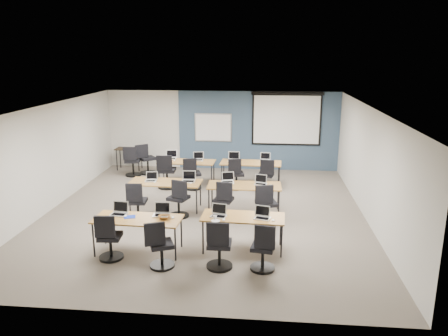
# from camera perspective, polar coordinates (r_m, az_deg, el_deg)

# --- Properties ---
(floor) EXTENTS (8.00, 9.00, 0.02)m
(floor) POSITION_cam_1_polar(r_m,az_deg,el_deg) (11.20, -2.56, -5.85)
(floor) COLOR #6B6354
(floor) RESTS_ON ground
(ceiling) EXTENTS (8.00, 9.00, 0.02)m
(ceiling) POSITION_cam_1_polar(r_m,az_deg,el_deg) (10.56, -2.73, 8.00)
(ceiling) COLOR white
(ceiling) RESTS_ON ground
(wall_back) EXTENTS (8.00, 0.04, 2.70)m
(wall_back) POSITION_cam_1_polar(r_m,az_deg,el_deg) (15.17, -0.26, 4.95)
(wall_back) COLOR beige
(wall_back) RESTS_ON ground
(wall_front) EXTENTS (8.00, 0.04, 2.70)m
(wall_front) POSITION_cam_1_polar(r_m,az_deg,el_deg) (6.60, -8.16, -8.57)
(wall_front) COLOR beige
(wall_front) RESTS_ON ground
(wall_left) EXTENTS (0.04, 9.00, 2.70)m
(wall_left) POSITION_cam_1_polar(r_m,az_deg,el_deg) (12.02, -21.88, 1.24)
(wall_left) COLOR beige
(wall_left) RESTS_ON ground
(wall_right) EXTENTS (0.04, 9.00, 2.70)m
(wall_right) POSITION_cam_1_polar(r_m,az_deg,el_deg) (10.99, 18.49, 0.34)
(wall_right) COLOR beige
(wall_right) RESTS_ON ground
(blue_accent_panel) EXTENTS (5.50, 0.04, 2.70)m
(blue_accent_panel) POSITION_cam_1_polar(r_m,az_deg,el_deg) (15.07, 4.48, 4.84)
(blue_accent_panel) COLOR #3D5977
(blue_accent_panel) RESTS_ON wall_back
(whiteboard) EXTENTS (1.28, 0.03, 0.98)m
(whiteboard) POSITION_cam_1_polar(r_m,az_deg,el_deg) (15.12, -1.43, 5.30)
(whiteboard) COLOR #A2A6AE
(whiteboard) RESTS_ON wall_back
(projector_screen) EXTENTS (2.40, 0.10, 1.82)m
(projector_screen) POSITION_cam_1_polar(r_m,az_deg,el_deg) (14.94, 8.18, 6.73)
(projector_screen) COLOR black
(projector_screen) RESTS_ON wall_back
(training_table_front_left) EXTENTS (1.77, 0.74, 0.73)m
(training_table_front_left) POSITION_cam_1_polar(r_m,az_deg,el_deg) (9.01, -11.21, -6.73)
(training_table_front_left) COLOR #A87C3D
(training_table_front_left) RESTS_ON floor
(training_table_front_right) EXTENTS (1.69, 0.70, 0.73)m
(training_table_front_right) POSITION_cam_1_polar(r_m,az_deg,el_deg) (8.95, 2.48, -6.62)
(training_table_front_right) COLOR brown
(training_table_front_right) RESTS_ON floor
(training_table_mid_left) EXTENTS (1.85, 0.77, 0.73)m
(training_table_mid_left) POSITION_cam_1_polar(r_m,az_deg,el_deg) (11.37, -7.68, -2.01)
(training_table_mid_left) COLOR brown
(training_table_mid_left) RESTS_ON floor
(training_table_mid_right) EXTENTS (1.85, 0.77, 0.73)m
(training_table_mid_right) POSITION_cam_1_polar(r_m,az_deg,el_deg) (11.01, 2.68, -2.45)
(training_table_mid_right) COLOR #AA6232
(training_table_mid_right) RESTS_ON floor
(training_table_back_left) EXTENTS (1.73, 0.72, 0.73)m
(training_table_back_left) POSITION_cam_1_polar(r_m,az_deg,el_deg) (13.45, -4.90, 0.70)
(training_table_back_left) COLOR #A67436
(training_table_back_left) RESTS_ON floor
(training_table_back_right) EXTENTS (1.83, 0.76, 0.73)m
(training_table_back_right) POSITION_cam_1_polar(r_m,az_deg,el_deg) (13.28, 3.53, 0.56)
(training_table_back_right) COLOR brown
(training_table_back_right) RESTS_ON floor
(laptop_0) EXTENTS (0.33, 0.28, 0.25)m
(laptop_0) POSITION_cam_1_polar(r_m,az_deg,el_deg) (9.28, -13.49, -5.52)
(laptop_0) COLOR #A8A8AD
(laptop_0) RESTS_ON training_table_front_left
(mouse_0) EXTENTS (0.07, 0.10, 0.03)m
(mouse_0) POSITION_cam_1_polar(r_m,az_deg,el_deg) (9.14, -12.73, -6.13)
(mouse_0) COLOR white
(mouse_0) RESTS_ON training_table_front_left
(task_chair_0) EXTENTS (0.48, 0.48, 0.97)m
(task_chair_0) POSITION_cam_1_polar(r_m,az_deg,el_deg) (8.92, -14.78, -9.18)
(task_chair_0) COLOR black
(task_chair_0) RESTS_ON floor
(laptop_1) EXTENTS (0.32, 0.28, 0.25)m
(laptop_1) POSITION_cam_1_polar(r_m,az_deg,el_deg) (9.08, -8.16, -5.72)
(laptop_1) COLOR #A4A4AD
(laptop_1) RESTS_ON training_table_front_left
(mouse_1) EXTENTS (0.08, 0.10, 0.03)m
(mouse_1) POSITION_cam_1_polar(r_m,az_deg,el_deg) (8.89, -6.70, -6.45)
(mouse_1) COLOR white
(mouse_1) RESTS_ON training_table_front_left
(task_chair_1) EXTENTS (0.50, 0.47, 0.96)m
(task_chair_1) POSITION_cam_1_polar(r_m,az_deg,el_deg) (8.41, -8.37, -10.37)
(task_chair_1) COLOR black
(task_chair_1) RESTS_ON floor
(laptop_2) EXTENTS (0.31, 0.27, 0.24)m
(laptop_2) POSITION_cam_1_polar(r_m,az_deg,el_deg) (8.93, -0.68, -5.93)
(laptop_2) COLOR #ADADB5
(laptop_2) RESTS_ON training_table_front_right
(mouse_2) EXTENTS (0.08, 0.11, 0.04)m
(mouse_2) POSITION_cam_1_polar(r_m,az_deg,el_deg) (8.72, -0.04, -6.78)
(mouse_2) COLOR white
(mouse_2) RESTS_ON training_table_front_right
(task_chair_2) EXTENTS (0.50, 0.50, 0.98)m
(task_chair_2) POSITION_cam_1_polar(r_m,az_deg,el_deg) (8.29, -0.65, -10.51)
(task_chair_2) COLOR black
(task_chair_2) RESTS_ON floor
(laptop_3) EXTENTS (0.31, 0.26, 0.24)m
(laptop_3) POSITION_cam_1_polar(r_m,az_deg,el_deg) (8.85, 5.02, -6.17)
(laptop_3) COLOR silver
(laptop_3) RESTS_ON training_table_front_right
(mouse_3) EXTENTS (0.07, 0.11, 0.04)m
(mouse_3) POSITION_cam_1_polar(r_m,az_deg,el_deg) (8.75, 6.45, -6.79)
(mouse_3) COLOR white
(mouse_3) RESTS_ON training_table_front_right
(task_chair_3) EXTENTS (0.47, 0.47, 0.95)m
(task_chair_3) POSITION_cam_1_polar(r_m,az_deg,el_deg) (8.26, 5.15, -10.79)
(task_chair_3) COLOR black
(task_chair_3) RESTS_ON floor
(laptop_4) EXTENTS (0.30, 0.25, 0.23)m
(laptop_4) POSITION_cam_1_polar(r_m,az_deg,el_deg) (11.48, -9.49, -1.38)
(laptop_4) COLOR #B3B3B3
(laptop_4) RESTS_ON training_table_mid_left
(mouse_4) EXTENTS (0.08, 0.10, 0.03)m
(mouse_4) POSITION_cam_1_polar(r_m,az_deg,el_deg) (11.33, -9.03, -1.83)
(mouse_4) COLOR white
(mouse_4) RESTS_ON training_table_mid_left
(task_chair_4) EXTENTS (0.48, 0.48, 0.97)m
(task_chair_4) POSITION_cam_1_polar(r_m,az_deg,el_deg) (10.80, -11.30, -4.70)
(task_chair_4) COLOR black
(task_chair_4) RESTS_ON floor
(laptop_5) EXTENTS (0.34, 0.29, 0.26)m
(laptop_5) POSITION_cam_1_polar(r_m,az_deg,el_deg) (11.32, -4.65, -1.42)
(laptop_5) COLOR #A8A8AF
(laptop_5) RESTS_ON training_table_mid_left
(mouse_5) EXTENTS (0.08, 0.11, 0.04)m
(mouse_5) POSITION_cam_1_polar(r_m,az_deg,el_deg) (11.14, -4.37, -1.97)
(mouse_5) COLOR white
(mouse_5) RESTS_ON training_table_mid_left
(task_chair_5) EXTENTS (0.52, 0.51, 0.99)m
(task_chair_5) POSITION_cam_1_polar(r_m,az_deg,el_deg) (10.82, -5.92, -4.39)
(task_chair_5) COLOR black
(task_chair_5) RESTS_ON floor
(laptop_6) EXTENTS (0.32, 0.27, 0.24)m
(laptop_6) POSITION_cam_1_polar(r_m,az_deg,el_deg) (11.24, 0.48, -1.51)
(laptop_6) COLOR silver
(laptop_6) RESTS_ON training_table_mid_right
(mouse_6) EXTENTS (0.07, 0.11, 0.03)m
(mouse_6) POSITION_cam_1_polar(r_m,az_deg,el_deg) (11.06, 1.17, -2.05)
(mouse_6) COLOR white
(mouse_6) RESTS_ON training_table_mid_right
(task_chair_6) EXTENTS (0.49, 0.49, 0.97)m
(task_chair_6) POSITION_cam_1_polar(r_m,az_deg,el_deg) (10.67, -0.04, -4.63)
(task_chair_6) COLOR black
(task_chair_6) RESTS_ON floor
(laptop_7) EXTENTS (0.30, 0.26, 0.23)m
(laptop_7) POSITION_cam_1_polar(r_m,az_deg,el_deg) (11.08, 4.83, -1.82)
(laptop_7) COLOR silver
(laptop_7) RESTS_ON training_table_mid_right
(mouse_7) EXTENTS (0.08, 0.11, 0.04)m
(mouse_7) POSITION_cam_1_polar(r_m,az_deg,el_deg) (10.98, 6.16, -2.26)
(mouse_7) COLOR white
(mouse_7) RESTS_ON training_table_mid_right
(task_chair_7) EXTENTS (0.53, 0.52, 1.00)m
(task_chair_7) POSITION_cam_1_polar(r_m,az_deg,el_deg) (10.40, 5.45, -5.13)
(task_chair_7) COLOR black
(task_chair_7) RESTS_ON floor
(laptop_8) EXTENTS (0.34, 0.29, 0.26)m
(laptop_8) POSITION_cam_1_polar(r_m,az_deg,el_deg) (13.81, -6.92, 1.50)
(laptop_8) COLOR #A3A3B0
(laptop_8) RESTS_ON training_table_back_left
(mouse_8) EXTENTS (0.07, 0.10, 0.03)m
(mouse_8) POSITION_cam_1_polar(r_m,az_deg,el_deg) (13.51, -6.50, 0.98)
(mouse_8) COLOR white
(mouse_8) RESTS_ON training_table_back_left
(task_chair_8) EXTENTS (0.57, 0.57, 1.04)m
(task_chair_8) POSITION_cam_1_polar(r_m,az_deg,el_deg) (13.16, -7.54, -0.81)
(task_chair_8) COLOR black
(task_chair_8) RESTS_ON floor
(laptop_9) EXTENTS (0.32, 0.28, 0.25)m
(laptop_9) POSITION_cam_1_polar(r_m,az_deg,el_deg) (13.54, -3.40, 1.31)
(laptop_9) COLOR #AEAEBA
(laptop_9) RESTS_ON training_table_back_left
(mouse_9) EXTENTS (0.08, 0.11, 0.04)m
(mouse_9) POSITION_cam_1_polar(r_m,az_deg,el_deg) (13.38, -2.91, 0.93)
(mouse_9) COLOR white
(mouse_9) RESTS_ON training_table_back_left
(task_chair_9) EXTENTS (0.51, 0.49, 0.97)m
(task_chair_9) POSITION_cam_1_polar(r_m,az_deg,el_deg) (12.98, -4.16, -1.09)
(task_chair_9) COLOR black
(task_chair_9) RESTS_ON floor
(laptop_10) EXTENTS (0.35, 0.30, 0.27)m
(laptop_10) POSITION_cam_1_polar(r_m,az_deg,el_deg) (13.46, 1.28, 1.26)
(laptop_10) COLOR #ACACAF
(laptop_10) RESTS_ON training_table_back_right
(mouse_10) EXTENTS (0.06, 0.10, 0.04)m
(mouse_10) POSITION_cam_1_polar(r_m,az_deg,el_deg) (13.22, 1.89, 0.77)
(mouse_10) COLOR white
(mouse_10) RESTS_ON training_table_back_right
(task_chair_10) EXTENTS (0.47, 0.47, 0.96)m
(task_chair_10) POSITION_cam_1_polar(r_m,az_deg,el_deg) (12.96, 1.57, -1.11)
(task_chair_10) COLOR black
(task_chair_10) RESTS_ON floor
(laptop_11) EXTENTS (0.31, 0.27, 0.24)m
(laptop_11) POSITION_cam_1_polar(r_m,az_deg,el_deg) (13.50, 5.42, 1.22)
(laptop_11) COLOR silver
(laptop_11) RESTS_ON training_table_back_right
(mouse_11) EXTENTS (0.08, 0.11, 0.03)m
(mouse_11) POSITION_cam_1_polar(r_m,az_deg,el_deg) (13.27, 5.85, 0.76)
(mouse_11) COLOR white
(mouse_11) RESTS_ON training_table_back_right
(task_chair_11) EXTENTS (0.50, 0.50, 0.98)m
(task_chair_11) POSITION_cam_1_polar(r_m,az_deg,el_deg) (12.85, 5.51, -1.27)
(task_chair_11) COLOR black
(task_chair_11) RESTS_ON floor
(blue_mousepad) EXTENTS (0.27, 0.25, 0.01)m
(blue_mousepad) POSITION_cam_1_polar(r_m,az_deg,el_deg) (9.10, -12.22, -6.26)
(blue_mousepad) COLOR #1129A1
(blue_mousepad) RESTS_ON training_table_front_left
(snack_bowl) EXTENTS (0.27, 0.27, 0.06)m
(snack_bowl) POSITION_cam_1_polar(r_m,az_deg,el_deg) (8.89, -7.81, -6.35)
(snack_bowl) COLOR olive
(snack_bowl) RESTS_ON training_table_front_left
(snack_plate) EXTENTS (0.20, 0.20, 0.01)m
(snack_plate) POSITION_cam_1_polar(r_m,az_deg,el_deg) (8.69, -1.10, -6.90)
(snack_plate) COLOR white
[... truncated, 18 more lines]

